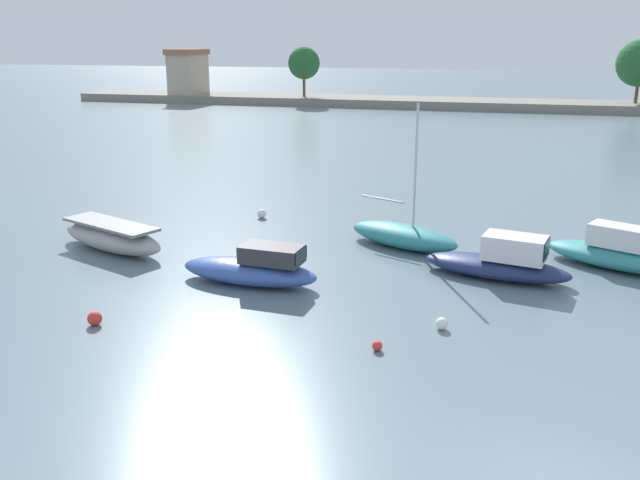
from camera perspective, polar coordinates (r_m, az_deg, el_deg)
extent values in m
ellipsoid|color=#9E9EA3|center=(27.49, -17.26, 0.17)|extent=(5.71, 3.43, 1.00)
cube|color=slate|center=(27.35, -17.36, 1.29)|extent=(4.59, 2.80, 0.11)
ellipsoid|color=#3856A8|center=(22.84, -6.04, -2.67)|extent=(4.93, 1.95, 0.82)
cube|color=#333338|center=(22.28, -4.11, -1.20)|extent=(2.09, 1.24, 0.58)
cube|color=black|center=(21.90, -1.66, -1.33)|extent=(0.13, 1.02, 0.41)
ellipsoid|color=teal|center=(26.90, 7.08, 0.34)|extent=(5.09, 3.54, 0.90)
cylinder|color=silver|center=(26.02, 8.12, 6.18)|extent=(0.10, 0.10, 4.78)
cylinder|color=#B7B7BC|center=(27.11, 5.36, 3.47)|extent=(1.91, 0.91, 0.08)
ellipsoid|color=navy|center=(24.08, 14.72, -2.24)|extent=(5.28, 2.66, 0.72)
cube|color=silver|center=(23.75, 16.18, -0.63)|extent=(2.24, 1.59, 0.84)
cube|color=black|center=(23.58, 18.63, -0.76)|extent=(0.29, 1.10, 0.59)
ellipsoid|color=teal|center=(26.52, 23.92, -1.34)|extent=(5.42, 3.88, 0.79)
cube|color=silver|center=(26.33, 23.95, 0.31)|extent=(2.17, 1.77, 0.77)
sphere|color=white|center=(19.52, 10.29, -6.99)|extent=(0.36, 0.36, 0.36)
sphere|color=white|center=(31.25, -4.97, 2.24)|extent=(0.43, 0.43, 0.43)
sphere|color=red|center=(18.04, 4.88, -8.94)|extent=(0.28, 0.28, 0.28)
sphere|color=red|center=(20.52, -18.57, -6.33)|extent=(0.42, 0.42, 0.42)
cube|color=gray|center=(86.51, 17.22, 10.87)|extent=(118.85, 8.71, 1.02)
cube|color=#B2A38E|center=(95.76, -11.12, 13.63)|extent=(3.40, 5.95, 5.20)
cube|color=#995B42|center=(95.68, -11.22, 15.39)|extent=(3.74, 6.55, 0.70)
cylinder|color=brown|center=(87.43, 25.27, 11.23)|extent=(0.36, 0.36, 2.39)
sphere|color=#235B2D|center=(87.27, 25.55, 13.40)|extent=(5.34, 5.34, 5.34)
cylinder|color=brown|center=(89.37, -1.36, 12.90)|extent=(0.36, 0.36, 2.59)
sphere|color=#235B2D|center=(89.24, -1.37, 14.78)|extent=(4.09, 4.09, 4.09)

